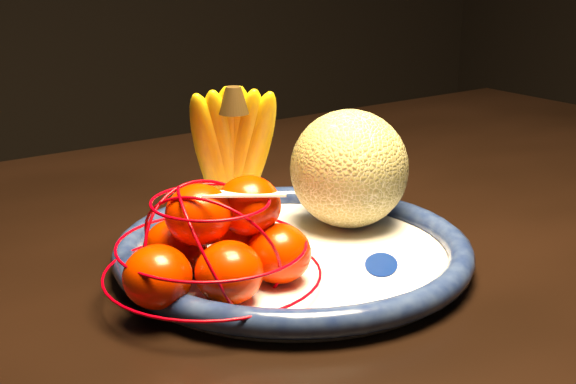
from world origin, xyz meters
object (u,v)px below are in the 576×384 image
dining_table (347,274)px  banana_bunch (232,152)px  cantaloupe (349,169)px  mandarin_bag (218,246)px  fruit_bowl (293,252)px

dining_table → banana_bunch: banana_bunch is taller
cantaloupe → dining_table: bearing=57.4°
cantaloupe → banana_bunch: 0.12m
dining_table → mandarin_bag: 0.30m
cantaloupe → mandarin_bag: size_ratio=0.57×
fruit_bowl → banana_bunch: bearing=109.0°
dining_table → cantaloupe: (-0.05, -0.07, 0.15)m
dining_table → fruit_bowl: bearing=-147.2°
dining_table → cantaloupe: 0.17m
dining_table → banana_bunch: 0.24m
dining_table → mandarin_bag: size_ratio=7.42×
dining_table → cantaloupe: bearing=-130.1°
fruit_bowl → cantaloupe: (0.09, 0.04, 0.06)m
dining_table → fruit_bowl: fruit_bowl is taller
cantaloupe → mandarin_bag: bearing=-156.9°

